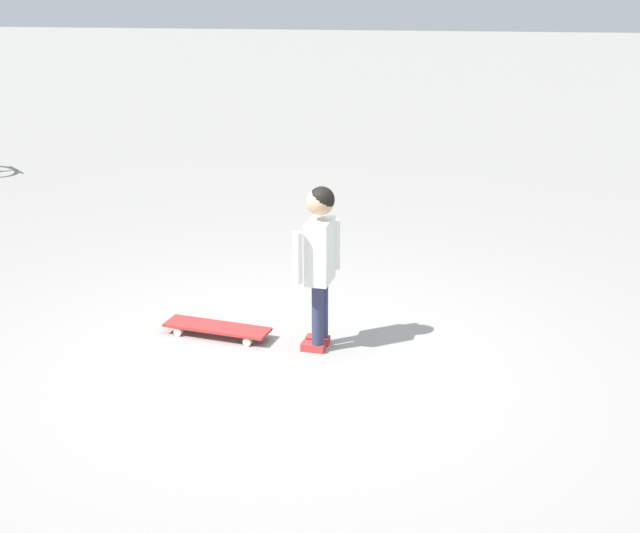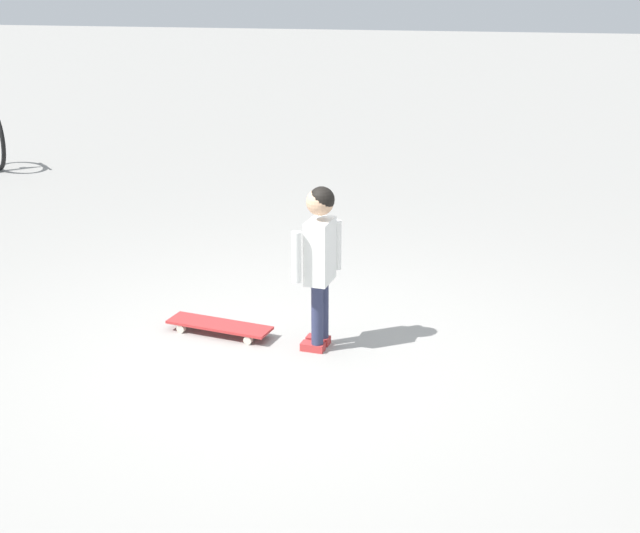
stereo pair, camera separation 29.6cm
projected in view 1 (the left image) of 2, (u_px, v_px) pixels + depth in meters
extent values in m
plane|color=gray|center=(288.00, 363.00, 5.62)|extent=(50.00, 50.00, 0.00)
cylinder|color=#2D3351|center=(318.00, 316.00, 5.71)|extent=(0.08, 0.08, 0.42)
cube|color=#B73333|center=(313.00, 347.00, 5.79)|extent=(0.10, 0.16, 0.05)
cylinder|color=#2D3351|center=(322.00, 310.00, 5.81)|extent=(0.08, 0.08, 0.42)
cube|color=#B73333|center=(318.00, 340.00, 5.89)|extent=(0.10, 0.16, 0.05)
cube|color=white|center=(320.00, 251.00, 5.63)|extent=(0.26, 0.17, 0.40)
cylinder|color=white|center=(297.00, 258.00, 5.51)|extent=(0.06, 0.06, 0.32)
cylinder|color=white|center=(335.00, 245.00, 5.75)|extent=(0.06, 0.06, 0.32)
sphere|color=tan|center=(320.00, 202.00, 5.52)|extent=(0.17, 0.17, 0.17)
sphere|color=black|center=(322.00, 200.00, 5.52)|extent=(0.16, 0.16, 0.16)
cube|color=#B22D2D|center=(217.00, 327.00, 5.99)|extent=(0.34, 0.73, 0.02)
cube|color=#B7B7BC|center=(183.00, 324.00, 6.07)|extent=(0.11, 0.05, 0.02)
cube|color=#B7B7BC|center=(252.00, 334.00, 5.92)|extent=(0.11, 0.05, 0.02)
cylinder|color=beige|center=(178.00, 332.00, 6.01)|extent=(0.04, 0.06, 0.06)
cylinder|color=beige|center=(189.00, 323.00, 6.14)|extent=(0.04, 0.06, 0.06)
cylinder|color=beige|center=(247.00, 342.00, 5.86)|extent=(0.04, 0.06, 0.06)
cylinder|color=beige|center=(257.00, 333.00, 5.99)|extent=(0.04, 0.06, 0.06)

